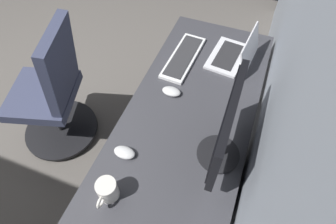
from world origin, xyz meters
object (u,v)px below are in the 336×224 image
monitor_primary (225,128)px  mouse_spare (125,152)px  drawer_pedestal (180,177)px  laptop_left (236,54)px  mouse_main (171,91)px  coffee_mug (107,190)px  office_chair (54,96)px  keyboard_main (183,57)px

monitor_primary → mouse_spare: size_ratio=4.46×
drawer_pedestal → laptop_left: laptop_left is taller
mouse_main → coffee_mug: size_ratio=0.82×
laptop_left → mouse_spare: 0.88m
drawer_pedestal → office_chair: size_ratio=0.72×
mouse_spare → keyboard_main: bearing=176.4°
keyboard_main → drawer_pedestal: bearing=18.4°
drawer_pedestal → office_chair: (-0.20, -0.98, 0.11)m
monitor_primary → laptop_left: 0.69m
mouse_spare → coffee_mug: coffee_mug is taller
keyboard_main → laptop_left: bearing=108.7°
drawer_pedestal → coffee_mug: coffee_mug is taller
monitor_primary → coffee_mug: monitor_primary is taller
office_chair → monitor_primary: bearing=80.8°
monitor_primary → drawer_pedestal: bearing=-85.9°
monitor_primary → laptop_left: size_ratio=1.39×
drawer_pedestal → laptop_left: 0.81m
monitor_primary → office_chair: 1.26m
mouse_main → office_chair: 0.87m
laptop_left → office_chair: (0.48, -1.08, -0.32)m
drawer_pedestal → keyboard_main: bearing=-161.6°
drawer_pedestal → office_chair: office_chair is taller
laptop_left → keyboard_main: bearing=-71.3°
monitor_primary → keyboard_main: monitor_primary is taller
coffee_mug → office_chair: bearing=-125.2°
keyboard_main → coffee_mug: 0.91m
mouse_main → drawer_pedestal: bearing=29.5°
drawer_pedestal → mouse_spare: size_ratio=6.68×
laptop_left → coffee_mug: laptop_left is taller
mouse_spare → coffee_mug: bearing=6.8°
laptop_left → coffee_mug: 1.06m
mouse_spare → office_chair: office_chair is taller
keyboard_main → mouse_main: 0.29m
laptop_left → coffee_mug: bearing=-17.4°
laptop_left → mouse_spare: size_ratio=3.21×
laptop_left → mouse_main: 0.47m
keyboard_main → coffee_mug: coffee_mug is taller
monitor_primary → office_chair: bearing=-99.2°
keyboard_main → mouse_spare: (0.71, -0.04, 0.01)m
drawer_pedestal → laptop_left: (-0.67, 0.10, 0.43)m
laptop_left → drawer_pedestal: bearing=-8.8°
mouse_spare → coffee_mug: (0.20, 0.02, 0.04)m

